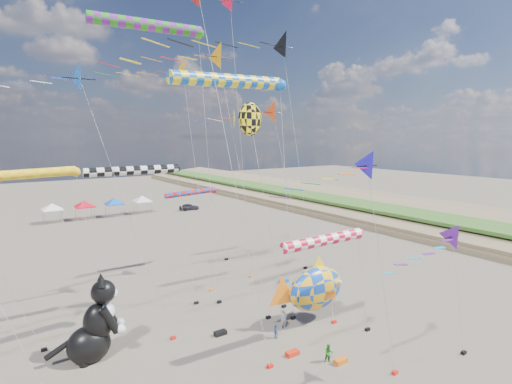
{
  "coord_description": "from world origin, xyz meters",
  "views": [
    {
      "loc": [
        -15.03,
        -11.93,
        14.09
      ],
      "look_at": [
        1.49,
        12.0,
        10.05
      ],
      "focal_mm": 28.0,
      "sensor_mm": 36.0,
      "label": 1
    }
  ],
  "objects": [
    {
      "name": "delta_kite_10",
      "position": [
        -9.9,
        13.01,
        17.08
      ],
      "size": [
        10.35,
        1.97,
        18.4
      ],
      "color": "#165AB4",
      "rests_on": "ground"
    },
    {
      "name": "tent_row",
      "position": [
        1.5,
        60.0,
        3.15
      ],
      "size": [
        19.2,
        4.2,
        3.8
      ],
      "color": "white",
      "rests_on": "ground"
    },
    {
      "name": "windsock_5",
      "position": [
        -11.25,
        25.2,
        11.05
      ],
      "size": [
        8.29,
        0.84,
        11.52
      ],
      "color": "yellow",
      "rests_on": "ground"
    },
    {
      "name": "delta_kite_6",
      "position": [
        6.23,
        0.4,
        8.18
      ],
      "size": [
        8.09,
        1.6,
        9.38
      ],
      "color": "#5D1B91",
      "rests_on": "ground"
    },
    {
      "name": "windsock_4",
      "position": [
        3.09,
        6.1,
        7.47
      ],
      "size": [
        7.99,
        0.77,
        7.89
      ],
      "color": "red",
      "rests_on": "ground"
    },
    {
      "name": "fish_inflatable",
      "position": [
        5.12,
        9.34,
        2.69
      ],
      "size": [
        6.76,
        2.83,
        5.25
      ],
      "color": "#1346BA",
      "rests_on": "ground"
    },
    {
      "name": "child_green",
      "position": [
        2.03,
        4.74,
        0.6
      ],
      "size": [
        0.72,
        0.66,
        1.2
      ],
      "primitive_type": "imported",
      "rotation": [
        0.0,
        0.0,
        -0.45
      ],
      "color": "#1F761C",
      "rests_on": "ground"
    },
    {
      "name": "cat_inflatable",
      "position": [
        -9.99,
        13.61,
        2.74
      ],
      "size": [
        4.41,
        2.87,
        5.49
      ],
      "primitive_type": null,
      "rotation": [
        0.0,
        0.0,
        -0.22
      ],
      "color": "black",
      "rests_on": "ground"
    },
    {
      "name": "kite_bag_3",
      "position": [
        8.41,
        17.24,
        0.15
      ],
      "size": [
        0.9,
        0.44,
        0.3
      ],
      "primitive_type": "cube",
      "color": "blue",
      "rests_on": "ground"
    },
    {
      "name": "windsock_1",
      "position": [
        -5.43,
        17.49,
        11.54
      ],
      "size": [
        8.52,
        0.69,
        11.95
      ],
      "color": "black",
      "rests_on": "ground"
    },
    {
      "name": "angelfish_kite",
      "position": [
        2.62,
        14.73,
        15.35
      ],
      "size": [
        3.74,
        3.02,
        16.8
      ],
      "color": "yellow",
      "rests_on": "ground"
    },
    {
      "name": "parked_car",
      "position": [
        17.47,
        58.0,
        0.64
      ],
      "size": [
        3.86,
        1.77,
        1.28
      ],
      "primitive_type": "imported",
      "rotation": [
        0.0,
        0.0,
        1.5
      ],
      "color": "#26262D",
      "rests_on": "ground"
    },
    {
      "name": "delta_kite_8",
      "position": [
        0.81,
        1.55,
        12.3
      ],
      "size": [
        8.18,
        1.65,
        13.53
      ],
      "color": "#241BD2",
      "rests_on": "ground"
    },
    {
      "name": "delta_kite_2",
      "position": [
        7.83,
        19.15,
        16.3
      ],
      "size": [
        12.56,
        2.47,
        17.8
      ],
      "color": "#D74716",
      "rests_on": "ground"
    },
    {
      "name": "delta_kite_9",
      "position": [
        6.46,
        16.45,
        21.52
      ],
      "size": [
        15.55,
        2.6,
        23.12
      ],
      "color": "black",
      "rests_on": "ground"
    },
    {
      "name": "child_blue",
      "position": [
        1.13,
        9.05,
        0.48
      ],
      "size": [
        0.46,
        0.61,
        0.97
      ],
      "primitive_type": "imported",
      "rotation": [
        0.0,
        0.0,
        1.12
      ],
      "color": "#2B5E9F",
      "rests_on": "ground"
    },
    {
      "name": "kite_bag_0",
      "position": [
        2.57,
        4.22,
        0.15
      ],
      "size": [
        0.9,
        0.44,
        0.3
      ],
      "primitive_type": "cube",
      "color": "#D75E12",
      "rests_on": "ground"
    },
    {
      "name": "delta_kite_0",
      "position": [
        2.21,
        20.22,
        25.56
      ],
      "size": [
        16.07,
        2.76,
        27.23
      ],
      "color": "red",
      "rests_on": "ground"
    },
    {
      "name": "kite_bag_1",
      "position": [
        -1.85,
        11.66,
        0.15
      ],
      "size": [
        0.9,
        0.44,
        0.3
      ],
      "primitive_type": "cube",
      "color": "black",
      "rests_on": "ground"
    },
    {
      "name": "person_adult",
      "position": [
        2.42,
        9.79,
        0.77
      ],
      "size": [
        0.57,
        0.38,
        1.54
      ],
      "primitive_type": "imported",
      "rotation": [
        0.0,
        0.0,
        -0.02
      ],
      "color": "gray",
      "rests_on": "ground"
    },
    {
      "name": "kite_bag_2",
      "position": [
        0.67,
        6.65,
        0.15
      ],
      "size": [
        0.9,
        0.44,
        0.3
      ],
      "primitive_type": "cube",
      "color": "red",
      "rests_on": "ground"
    },
    {
      "name": "delta_kite_4",
      "position": [
        -2.42,
        19.32,
        19.06
      ],
      "size": [
        12.51,
        2.4,
        20.57
      ],
      "color": "#F5AA14",
      "rests_on": "ground"
    },
    {
      "name": "windsock_3",
      "position": [
        3.43,
        26.61,
        8.11
      ],
      "size": [
        7.31,
        0.61,
        8.49
      ],
      "color": "red",
      "rests_on": "ground"
    },
    {
      "name": "windsock_0",
      "position": [
        -1.1,
        10.62,
        17.58
      ],
      "size": [
        9.96,
        0.91,
        18.1
      ],
      "color": "#1256B5",
      "rests_on": "ground"
    },
    {
      "name": "delta_kite_5",
      "position": [
        -0.94,
        11.81,
        19.18
      ],
      "size": [
        9.85,
        2.05,
        20.55
      ],
      "color": "orange",
      "rests_on": "ground"
    },
    {
      "name": "windsock_2",
      "position": [
        -4.22,
        16.56,
        21.79
      ],
      "size": [
        9.65,
        0.88,
        22.31
      ],
      "color": "#258D19",
      "rests_on": "ground"
    }
  ]
}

